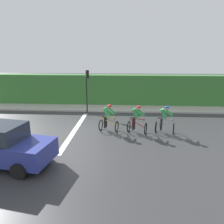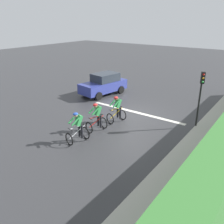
{
  "view_description": "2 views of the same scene",
  "coord_description": "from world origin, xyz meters",
  "px_view_note": "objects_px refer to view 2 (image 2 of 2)",
  "views": [
    {
      "loc": [
        12.03,
        2.64,
        4.5
      ],
      "look_at": [
        0.47,
        1.92,
        1.29
      ],
      "focal_mm": 33.36,
      "sensor_mm": 36.0,
      "label": 1
    },
    {
      "loc": [
        -7.66,
        12.95,
        6.08
      ],
      "look_at": [
        -0.09,
        2.52,
        0.98
      ],
      "focal_mm": 38.46,
      "sensor_mm": 36.0,
      "label": 2
    }
  ],
  "objects_px": {
    "cyclist_second": "(97,118)",
    "cyclist_mid": "(117,110)",
    "cyclist_lead": "(78,128)",
    "car_navy": "(104,84)",
    "traffic_light_near_crossing": "(201,92)"
  },
  "relations": [
    {
      "from": "traffic_light_near_crossing",
      "to": "car_navy",
      "type": "bearing_deg",
      "value": -13.86
    },
    {
      "from": "cyclist_mid",
      "to": "car_navy",
      "type": "xyz_separation_m",
      "value": [
        4.19,
        -4.08,
        0.08
      ]
    },
    {
      "from": "cyclist_second",
      "to": "traffic_light_near_crossing",
      "type": "bearing_deg",
      "value": -140.5
    },
    {
      "from": "car_navy",
      "to": "traffic_light_near_crossing",
      "type": "xyz_separation_m",
      "value": [
        -8.48,
        2.09,
        1.35
      ]
    },
    {
      "from": "cyclist_lead",
      "to": "cyclist_second",
      "type": "xyz_separation_m",
      "value": [
        0.06,
        -1.62,
        0.0
      ]
    },
    {
      "from": "cyclist_second",
      "to": "cyclist_mid",
      "type": "height_order",
      "value": "same"
    },
    {
      "from": "cyclist_mid",
      "to": "cyclist_lead",
      "type": "bearing_deg",
      "value": 87.65
    },
    {
      "from": "cyclist_second",
      "to": "cyclist_mid",
      "type": "distance_m",
      "value": 1.71
    },
    {
      "from": "cyclist_second",
      "to": "car_navy",
      "type": "distance_m",
      "value": 7.04
    },
    {
      "from": "cyclist_lead",
      "to": "cyclist_second",
      "type": "bearing_deg",
      "value": -88.0
    },
    {
      "from": "car_navy",
      "to": "traffic_light_near_crossing",
      "type": "relative_size",
      "value": 1.3
    },
    {
      "from": "cyclist_lead",
      "to": "cyclist_second",
      "type": "relative_size",
      "value": 1.0
    },
    {
      "from": "cyclist_second",
      "to": "cyclist_mid",
      "type": "bearing_deg",
      "value": -96.45
    },
    {
      "from": "car_navy",
      "to": "cyclist_lead",
      "type": "bearing_deg",
      "value": 118.73
    },
    {
      "from": "cyclist_mid",
      "to": "car_navy",
      "type": "height_order",
      "value": "car_navy"
    }
  ]
}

